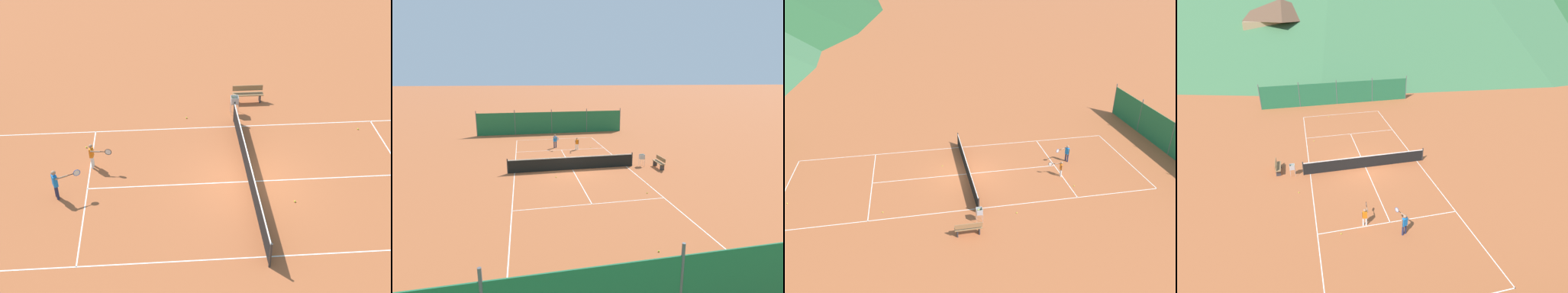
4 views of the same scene
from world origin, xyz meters
TOP-DOWN VIEW (x-y plane):
  - ground_plane at (0.00, 0.00)m, footprint 600.00×600.00m
  - court_line_markings at (0.00, 0.00)m, footprint 8.25×23.85m
  - tennis_net at (0.00, 0.00)m, footprint 9.18×0.08m
  - player_near_baseline at (0.45, -7.45)m, footprint 0.44×1.10m
  - player_near_service at (-1.43, -6.24)m, footprint 0.46×0.94m
  - tennis_ball_near_corner at (-4.97, -2.20)m, footprint 0.07×0.07m
  - tennis_ball_far_corner at (-2.85, -6.70)m, footprint 0.07×0.07m
  - tennis_ball_service_box at (-3.44, 5.58)m, footprint 0.07×0.07m
  - tennis_ball_mid_court at (1.37, 1.57)m, footprint 0.07×0.07m
  - ball_hopper at (-5.29, 0.10)m, footprint 0.36×0.36m
  - courtside_bench at (-6.34, 0.90)m, footprint 0.36×1.50m

SIDE VIEW (x-z plane):
  - ground_plane at x=0.00m, z-range 0.00..0.00m
  - court_line_markings at x=0.00m, z-range 0.00..0.01m
  - tennis_ball_near_corner at x=-4.97m, z-range 0.00..0.07m
  - tennis_ball_far_corner at x=-2.85m, z-range 0.00..0.07m
  - tennis_ball_service_box at x=-3.44m, z-range 0.00..0.07m
  - tennis_ball_mid_court at x=1.37m, z-range 0.00..0.07m
  - courtside_bench at x=-6.34m, z-range 0.03..0.87m
  - tennis_net at x=0.00m, z-range -0.03..1.03m
  - player_near_service at x=-1.43m, z-range 0.10..1.22m
  - ball_hopper at x=-5.29m, z-range 0.21..1.10m
  - player_near_baseline at x=0.45m, z-range 0.11..1.40m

